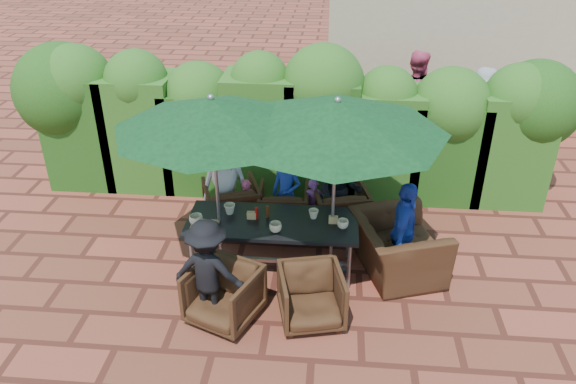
# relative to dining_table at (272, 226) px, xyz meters

# --- Properties ---
(ground) EXTENTS (80.00, 80.00, 0.00)m
(ground) POSITION_rel_dining_table_xyz_m (0.05, 0.00, -0.67)
(ground) COLOR brown
(ground) RESTS_ON ground
(dining_table) EXTENTS (2.23, 0.90, 0.75)m
(dining_table) POSITION_rel_dining_table_xyz_m (0.00, 0.00, 0.00)
(dining_table) COLOR black
(dining_table) RESTS_ON ground
(umbrella_left) EXTENTS (2.43, 2.43, 2.46)m
(umbrella_left) POSITION_rel_dining_table_xyz_m (-0.70, -0.02, 1.54)
(umbrella_left) COLOR gray
(umbrella_left) RESTS_ON ground
(umbrella_right) EXTENTS (2.69, 2.69, 2.46)m
(umbrella_right) POSITION_rel_dining_table_xyz_m (0.78, 0.02, 1.54)
(umbrella_right) COLOR gray
(umbrella_right) RESTS_ON ground
(chair_far_left) EXTENTS (0.98, 0.95, 0.80)m
(chair_far_left) POSITION_rel_dining_table_xyz_m (-0.74, 1.02, -0.27)
(chair_far_left) COLOR black
(chair_far_left) RESTS_ON ground
(chair_far_mid) EXTENTS (0.76, 0.71, 0.75)m
(chair_far_mid) POSITION_rel_dining_table_xyz_m (0.05, 1.03, -0.30)
(chair_far_mid) COLOR black
(chair_far_mid) RESTS_ON ground
(chair_far_right) EXTENTS (0.93, 0.90, 0.80)m
(chair_far_right) POSITION_rel_dining_table_xyz_m (0.88, 1.03, -0.27)
(chair_far_right) COLOR black
(chair_far_right) RESTS_ON ground
(chair_near_left) EXTENTS (0.97, 0.94, 0.77)m
(chair_near_left) POSITION_rel_dining_table_xyz_m (-0.46, -1.06, -0.29)
(chair_near_left) COLOR black
(chair_near_left) RESTS_ON ground
(chair_near_right) EXTENTS (0.87, 0.83, 0.75)m
(chair_near_right) POSITION_rel_dining_table_xyz_m (0.57, -0.99, -0.30)
(chair_near_right) COLOR black
(chair_near_right) RESTS_ON ground
(chair_end_right) EXTENTS (1.11, 1.38, 1.05)m
(chair_end_right) POSITION_rel_dining_table_xyz_m (1.66, 0.06, -0.15)
(chair_end_right) COLOR black
(chair_end_right) RESTS_ON ground
(adult_far_left) EXTENTS (0.72, 0.46, 1.39)m
(adult_far_left) POSITION_rel_dining_table_xyz_m (-0.82, 1.02, 0.02)
(adult_far_left) COLOR silver
(adult_far_left) RESTS_ON ground
(adult_far_mid) EXTENTS (0.49, 0.43, 1.20)m
(adult_far_mid) POSITION_rel_dining_table_xyz_m (0.09, 1.02, -0.07)
(adult_far_mid) COLOR #1E3CA7
(adult_far_mid) RESTS_ON ground
(adult_far_right) EXTENTS (0.69, 0.45, 1.39)m
(adult_far_right) POSITION_rel_dining_table_xyz_m (0.87, 0.97, 0.02)
(adult_far_right) COLOR black
(adult_far_right) RESTS_ON ground
(adult_near_left) EXTENTS (0.90, 0.51, 1.34)m
(adult_near_left) POSITION_rel_dining_table_xyz_m (-0.63, -1.04, -0.01)
(adult_near_left) COLOR black
(adult_near_left) RESTS_ON ground
(adult_end_right) EXTENTS (0.58, 0.89, 1.39)m
(adult_end_right) POSITION_rel_dining_table_xyz_m (1.70, -0.03, 0.02)
(adult_end_right) COLOR #1E3CA7
(adult_end_right) RESTS_ON ground
(child_left) EXTENTS (0.35, 0.31, 0.81)m
(child_left) POSITION_rel_dining_table_xyz_m (-0.49, 0.96, -0.27)
(child_left) COLOR #DB4D78
(child_left) RESTS_ON ground
(child_right) EXTENTS (0.34, 0.29, 0.86)m
(child_right) POSITION_rel_dining_table_xyz_m (0.50, 0.98, -0.24)
(child_right) COLOR #924698
(child_right) RESTS_ON ground
(pedestrian_a) EXTENTS (1.48, 0.54, 1.58)m
(pedestrian_a) POSITION_rel_dining_table_xyz_m (1.65, 4.15, 0.11)
(pedestrian_a) COLOR #319027
(pedestrian_a) RESTS_ON ground
(pedestrian_b) EXTENTS (1.00, 0.74, 1.87)m
(pedestrian_b) POSITION_rel_dining_table_xyz_m (2.27, 4.47, 0.26)
(pedestrian_b) COLOR #DB4D78
(pedestrian_b) RESTS_ON ground
(pedestrian_c) EXTENTS (1.17, 0.86, 1.66)m
(pedestrian_c) POSITION_rel_dining_table_xyz_m (3.51, 4.16, 0.16)
(pedestrian_c) COLOR gray
(pedestrian_c) RESTS_ON ground
(cup_a) EXTENTS (0.18, 0.18, 0.14)m
(cup_a) POSITION_rel_dining_table_xyz_m (-0.97, -0.18, 0.15)
(cup_a) COLOR beige
(cup_a) RESTS_ON dining_table
(cup_b) EXTENTS (0.15, 0.15, 0.14)m
(cup_b) POSITION_rel_dining_table_xyz_m (-0.59, 0.14, 0.15)
(cup_b) COLOR beige
(cup_b) RESTS_ON dining_table
(cup_c) EXTENTS (0.16, 0.16, 0.13)m
(cup_c) POSITION_rel_dining_table_xyz_m (0.07, -0.25, 0.14)
(cup_c) COLOR beige
(cup_c) RESTS_ON dining_table
(cup_d) EXTENTS (0.13, 0.13, 0.12)m
(cup_d) POSITION_rel_dining_table_xyz_m (0.53, 0.12, 0.14)
(cup_d) COLOR beige
(cup_d) RESTS_ON dining_table
(cup_e) EXTENTS (0.15, 0.15, 0.12)m
(cup_e) POSITION_rel_dining_table_xyz_m (0.91, -0.09, 0.13)
(cup_e) COLOR beige
(cup_e) RESTS_ON dining_table
(ketchup_bottle) EXTENTS (0.04, 0.04, 0.17)m
(ketchup_bottle) POSITION_rel_dining_table_xyz_m (-0.21, 0.04, 0.16)
(ketchup_bottle) COLOR #B20C0A
(ketchup_bottle) RESTS_ON dining_table
(sauce_bottle) EXTENTS (0.04, 0.04, 0.17)m
(sauce_bottle) POSITION_rel_dining_table_xyz_m (-0.07, 0.09, 0.16)
(sauce_bottle) COLOR #4C230C
(sauce_bottle) RESTS_ON dining_table
(serving_tray) EXTENTS (0.35, 0.25, 0.02)m
(serving_tray) POSITION_rel_dining_table_xyz_m (-0.86, -0.18, 0.08)
(serving_tray) COLOR #926B46
(serving_tray) RESTS_ON dining_table
(number_block_left) EXTENTS (0.12, 0.06, 0.10)m
(number_block_left) POSITION_rel_dining_table_xyz_m (-0.28, 0.04, 0.13)
(number_block_left) COLOR tan
(number_block_left) RESTS_ON dining_table
(number_block_right) EXTENTS (0.12, 0.06, 0.10)m
(number_block_right) POSITION_rel_dining_table_xyz_m (0.79, 0.02, 0.13)
(number_block_right) COLOR tan
(number_block_right) RESTS_ON dining_table
(hedge_wall) EXTENTS (9.10, 1.60, 2.50)m
(hedge_wall) POSITION_rel_dining_table_xyz_m (-0.10, 2.32, 0.65)
(hedge_wall) COLOR #183D10
(hedge_wall) RESTS_ON ground
(building) EXTENTS (6.20, 3.08, 3.20)m
(building) POSITION_rel_dining_table_xyz_m (3.55, 6.99, 0.93)
(building) COLOR tan
(building) RESTS_ON ground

